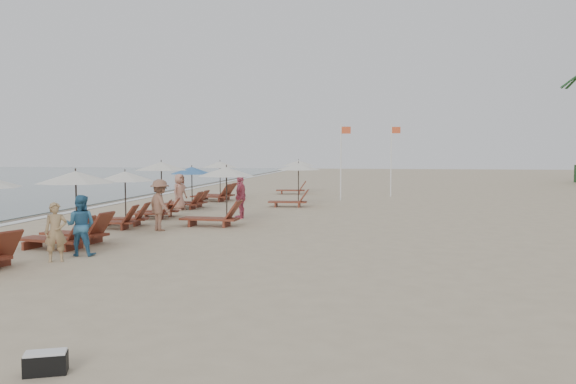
% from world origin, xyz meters
% --- Properties ---
extents(ground, '(160.00, 160.00, 0.00)m').
position_xyz_m(ground, '(0.00, 0.00, 0.00)').
color(ground, tan).
rests_on(ground, ground).
extents(wet_sand_band, '(3.20, 140.00, 0.01)m').
position_xyz_m(wet_sand_band, '(-12.50, 10.00, 0.00)').
color(wet_sand_band, '#6B5E4C').
rests_on(wet_sand_band, ground).
extents(foam_line, '(0.50, 140.00, 0.02)m').
position_xyz_m(foam_line, '(-11.20, 10.00, 0.01)').
color(foam_line, white).
rests_on(foam_line, ground).
extents(lounger_station_1, '(2.77, 2.36, 2.23)m').
position_xyz_m(lounger_station_1, '(-6.10, 0.30, 1.06)').
color(lounger_station_1, brown).
rests_on(lounger_station_1, ground).
extents(lounger_station_2, '(2.53, 2.19, 2.08)m').
position_xyz_m(lounger_station_2, '(-6.51, 4.58, 1.04)').
color(lounger_station_2, brown).
rests_on(lounger_station_2, ground).
extents(lounger_station_3, '(2.46, 2.23, 2.38)m').
position_xyz_m(lounger_station_3, '(-6.32, 7.75, 1.28)').
color(lounger_station_3, brown).
rests_on(lounger_station_3, ground).
extents(lounger_station_4, '(2.48, 2.16, 2.05)m').
position_xyz_m(lounger_station_4, '(-6.45, 11.99, 1.05)').
color(lounger_station_4, brown).
rests_on(lounger_station_4, ground).
extents(lounger_station_5, '(2.69, 2.21, 2.24)m').
position_xyz_m(lounger_station_5, '(-6.35, 16.44, 1.00)').
color(lounger_station_5, brown).
rests_on(lounger_station_5, ground).
extents(inland_station_0, '(2.85, 2.24, 2.22)m').
position_xyz_m(inland_station_0, '(-3.03, 5.58, 1.28)').
color(inland_station_0, brown).
rests_on(inland_station_0, ground).
extents(inland_station_1, '(2.68, 2.24, 2.22)m').
position_xyz_m(inland_station_1, '(-1.36, 13.62, 1.38)').
color(inland_station_1, brown).
rests_on(inland_station_1, ground).
extents(inland_station_2, '(2.66, 2.24, 2.22)m').
position_xyz_m(inland_station_2, '(-2.62, 22.44, 1.40)').
color(inland_station_2, brown).
rests_on(inland_station_2, ground).
extents(beachgoer_near, '(0.66, 0.60, 1.52)m').
position_xyz_m(beachgoer_near, '(-5.12, -1.98, 0.76)').
color(beachgoer_near, '#A28258').
rests_on(beachgoer_near, ground).
extents(beachgoer_mid_a, '(0.87, 0.71, 1.65)m').
position_xyz_m(beachgoer_mid_a, '(-4.93, -1.09, 0.82)').
color(beachgoer_mid_a, teal).
rests_on(beachgoer_mid_a, ground).
extents(beachgoer_mid_b, '(1.35, 1.27, 1.83)m').
position_xyz_m(beachgoer_mid_b, '(-4.69, 3.95, 0.92)').
color(beachgoer_mid_b, brown).
rests_on(beachgoer_mid_b, ground).
extents(beachgoer_far_a, '(0.53, 1.10, 1.82)m').
position_xyz_m(beachgoer_far_a, '(-2.78, 8.08, 0.91)').
color(beachgoer_far_a, '#CE526D').
rests_on(beachgoer_far_a, ground).
extents(beachgoer_far_b, '(0.80, 0.99, 1.74)m').
position_xyz_m(beachgoer_far_b, '(-6.53, 11.02, 0.87)').
color(beachgoer_far_b, tan).
rests_on(beachgoer_far_b, ground).
extents(duffel_bag, '(0.58, 0.44, 0.29)m').
position_xyz_m(duffel_bag, '(-1.09, -8.92, 0.15)').
color(duffel_bag, black).
rests_on(duffel_bag, ground).
extents(flag_pole_near, '(0.59, 0.08, 4.43)m').
position_xyz_m(flag_pole_near, '(0.76, 17.78, 2.46)').
color(flag_pole_near, silver).
rests_on(flag_pole_near, ground).
extents(flag_pole_far, '(0.60, 0.08, 4.54)m').
position_xyz_m(flag_pole_far, '(3.64, 21.13, 2.51)').
color(flag_pole_far, silver).
rests_on(flag_pole_far, ground).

